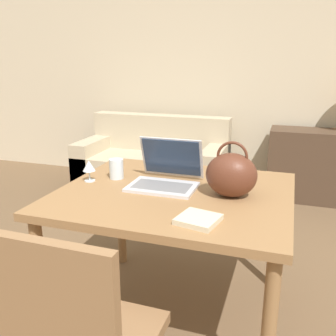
% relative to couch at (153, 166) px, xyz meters
% --- Properties ---
extents(wall_back, '(10.00, 0.06, 2.70)m').
position_rel_couch_xyz_m(wall_back, '(0.82, 0.57, 1.06)').
color(wall_back, beige).
rests_on(wall_back, ground_plane).
extents(dining_table, '(1.20, 1.03, 0.77)m').
position_rel_couch_xyz_m(dining_table, '(0.85, -1.95, 0.39)').
color(dining_table, olive).
rests_on(dining_table, ground_plane).
extents(couch, '(1.59, 0.78, 0.82)m').
position_rel_couch_xyz_m(couch, '(0.00, 0.00, 0.00)').
color(couch, '#C1B293').
rests_on(couch, ground_plane).
extents(laptop, '(0.36, 0.33, 0.25)m').
position_rel_couch_xyz_m(laptop, '(0.78, -1.86, 0.54)').
color(laptop, silver).
rests_on(laptop, dining_table).
extents(drinking_glass, '(0.08, 0.08, 0.11)m').
position_rel_couch_xyz_m(drinking_glass, '(0.47, -1.86, 0.53)').
color(drinking_glass, silver).
rests_on(drinking_glass, dining_table).
extents(wine_glass, '(0.07, 0.07, 0.12)m').
position_rel_couch_xyz_m(wine_glass, '(0.35, -1.95, 0.56)').
color(wine_glass, silver).
rests_on(wine_glass, dining_table).
extents(handbag, '(0.26, 0.20, 0.28)m').
position_rel_couch_xyz_m(handbag, '(1.14, -1.94, 0.59)').
color(handbag, '#592D1E').
rests_on(handbag, dining_table).
extents(book, '(0.19, 0.19, 0.02)m').
position_rel_couch_xyz_m(book, '(1.07, -2.30, 0.49)').
color(book, beige).
rests_on(book, dining_table).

